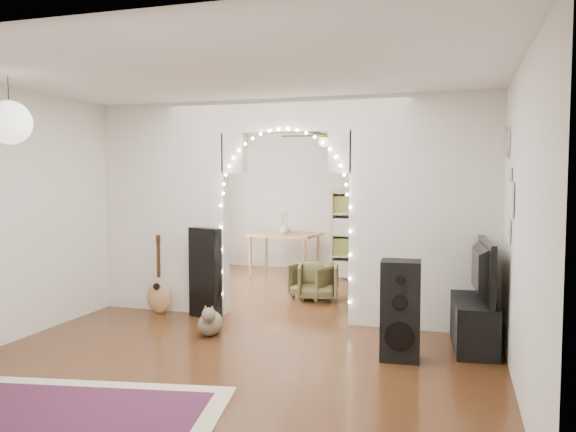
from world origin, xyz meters
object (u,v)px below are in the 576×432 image
(bookcase, at_px, (374,236))
(dining_table, at_px, (284,237))
(media_console, at_px, (473,324))
(dining_chair_right, at_px, (313,281))
(dining_chair_left, at_px, (318,282))
(floor_speaker, at_px, (400,310))
(acoustic_guitar, at_px, (159,284))

(bookcase, relative_size, dining_table, 1.17)
(media_console, distance_m, dining_chair_right, 2.83)
(dining_chair_right, bearing_deg, dining_chair_left, -13.41)
(media_console, distance_m, dining_table, 4.74)
(media_console, xyz_separation_m, bookcase, (-1.53, 3.59, 0.50))
(floor_speaker, distance_m, dining_chair_right, 2.84)
(dining_table, bearing_deg, bookcase, 9.37)
(media_console, bearing_deg, dining_table, 127.27)
(bookcase, bearing_deg, media_console, -59.59)
(media_console, relative_size, dining_table, 0.77)
(media_console, xyz_separation_m, dining_chair_right, (-2.17, 1.82, 0.00))
(bookcase, distance_m, dining_table, 1.60)
(acoustic_guitar, relative_size, floor_speaker, 0.90)
(bookcase, xyz_separation_m, dining_table, (-1.60, -0.06, -0.07))
(dining_chair_left, xyz_separation_m, dining_chair_right, (-0.09, 0.06, -0.01))
(floor_speaker, xyz_separation_m, dining_table, (-2.44, 4.12, 0.20))
(dining_table, bearing_deg, dining_chair_left, -52.21)
(dining_chair_left, bearing_deg, media_console, -52.72)
(media_console, relative_size, dining_chair_right, 1.82)
(acoustic_guitar, relative_size, dining_chair_right, 1.56)
(floor_speaker, relative_size, bookcase, 0.64)
(floor_speaker, relative_size, dining_table, 0.74)
(floor_speaker, distance_m, bookcase, 4.27)
(acoustic_guitar, relative_size, bookcase, 0.57)
(floor_speaker, bearing_deg, acoustic_guitar, 159.28)
(bookcase, height_order, dining_table, bookcase)
(floor_speaker, xyz_separation_m, dining_chair_left, (-1.39, 2.35, -0.22))
(bookcase, xyz_separation_m, dining_chair_left, (-0.55, -1.83, -0.50))
(acoustic_guitar, bearing_deg, floor_speaker, -26.79)
(media_console, relative_size, bookcase, 0.66)
(bookcase, distance_m, dining_chair_right, 1.95)
(acoustic_guitar, xyz_separation_m, dining_chair_right, (1.67, 1.46, -0.12))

